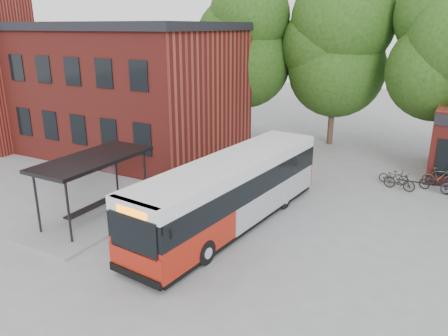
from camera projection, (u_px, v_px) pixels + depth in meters
The scene contains 11 objects.
ground at pixel (194, 231), 18.48m from camera, with size 100.00×100.00×0.00m, color gray.
station_building at pixel (105, 86), 30.60m from camera, with size 18.40×10.40×8.50m, color maroon, non-canonical shape.
bus_shelter at pixel (95, 188), 19.25m from camera, with size 3.60×7.00×2.90m, color black, non-canonical shape.
tree_0 at pixel (239, 64), 32.85m from camera, with size 7.92×7.92×11.00m, color #1E3F10, non-canonical shape.
tree_1 at pixel (335, 72), 30.59m from camera, with size 7.92×7.92×10.40m, color #1E3F10, non-canonical shape.
tree_2 at pixel (445, 74), 26.46m from camera, with size 7.92×7.92×11.00m, color #1E3F10, non-canonical shape.
city_bus at pixel (231, 193), 18.64m from camera, with size 2.48×11.64×2.96m, color #A11D0E, non-canonical shape.
bicycle_0 at pixel (394, 176), 23.93m from camera, with size 0.54×1.55×0.81m, color black.
bicycle_1 at pixel (399, 181), 22.95m from camera, with size 0.47×1.66×1.00m, color #272421.
bicycle_2 at pixel (436, 184), 22.69m from camera, with size 0.60×1.71×0.90m, color black.
bicycle_3 at pixel (439, 177), 23.41m from camera, with size 0.50×1.76×1.06m, color #3F3730.
Camera 1 is at (9.15, -14.08, 8.25)m, focal length 35.00 mm.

